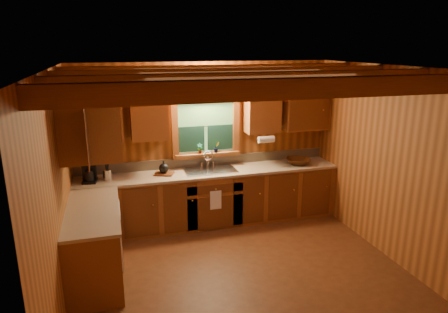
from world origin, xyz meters
name	(u,v)px	position (x,y,z in m)	size (l,w,h in m)	color
room	(242,178)	(0.00, 0.00, 1.30)	(4.20, 4.20, 4.20)	#582E15
ceiling_beams	(244,78)	(0.00, 0.00, 2.49)	(4.20, 2.54, 0.18)	brown
base_cabinets	(184,208)	(-0.49, 1.28, 0.43)	(4.20, 2.22, 0.86)	brown
countertop	(184,180)	(-0.48, 1.29, 0.88)	(4.20, 2.24, 0.04)	tan
backsplash	(206,161)	(0.00, 1.89, 0.98)	(4.20, 0.02, 0.16)	tan
dishwasher_panel	(120,234)	(-1.47, 0.68, 0.43)	(0.02, 0.60, 0.80)	white
upper_cabinets	(175,116)	(-0.56, 1.42, 1.84)	(4.19, 1.77, 0.78)	brown
window	(206,129)	(0.00, 1.87, 1.53)	(1.12, 0.08, 1.00)	brown
window_sill	(207,154)	(0.00, 1.82, 1.12)	(1.06, 0.14, 0.04)	brown
wall_sconce	(207,90)	(0.00, 1.75, 2.16)	(0.45, 0.21, 0.17)	black
paper_towel_roll	(266,139)	(0.92, 1.53, 1.37)	(0.11, 0.11, 0.27)	white
dish_towel	(216,200)	(0.00, 1.26, 0.52)	(0.18, 0.01, 0.30)	white
sink	(210,173)	(0.00, 1.60, 0.86)	(0.82, 0.48, 0.43)	silver
coffee_maker	(89,170)	(-1.84, 1.58, 1.07)	(0.20, 0.25, 0.35)	black
utensil_crock	(107,174)	(-1.59, 1.59, 0.99)	(0.12, 0.12, 0.35)	silver
cutting_board	(164,174)	(-0.74, 1.61, 0.91)	(0.29, 0.20, 0.03)	#5E2F14
teakettle	(164,168)	(-0.74, 1.61, 1.00)	(0.15, 0.15, 0.19)	black
wicker_basket	(298,161)	(1.52, 1.54, 0.95)	(0.41, 0.41, 0.10)	#48230C
potted_plant_left	(200,148)	(-0.12, 1.80, 1.23)	(0.09, 0.06, 0.17)	#5E2F14
potted_plant_right	(216,147)	(0.16, 1.80, 1.23)	(0.10, 0.08, 0.18)	#5E2F14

